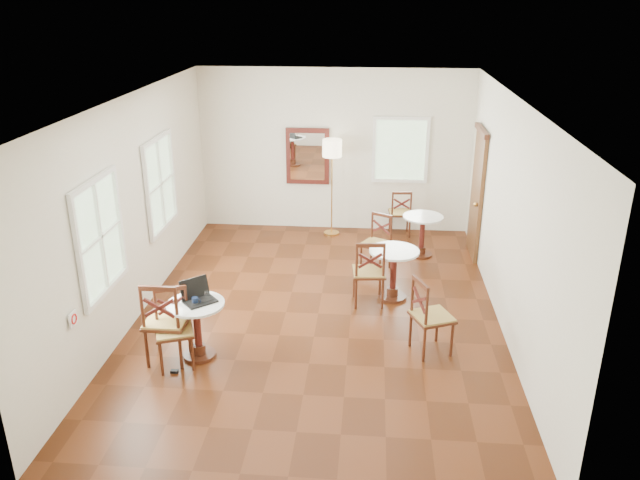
# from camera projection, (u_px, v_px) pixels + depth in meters

# --- Properties ---
(ground) EXTENTS (7.00, 7.00, 0.00)m
(ground) POSITION_uv_depth(u_px,v_px,m) (318.00, 314.00, 8.84)
(ground) COLOR #50220D
(ground) RESTS_ON ground
(room_shell) EXTENTS (5.02, 7.02, 3.01)m
(room_shell) POSITION_uv_depth(u_px,v_px,m) (315.00, 179.00, 8.40)
(room_shell) COLOR silver
(room_shell) RESTS_ON ground
(cafe_table_near) EXTENTS (0.70, 0.70, 0.74)m
(cafe_table_near) POSITION_uv_depth(u_px,v_px,m) (197.00, 324.00, 7.64)
(cafe_table_near) COLOR #482112
(cafe_table_near) RESTS_ON ground
(cafe_table_mid) EXTENTS (0.73, 0.73, 0.77)m
(cafe_table_mid) POSITION_uv_depth(u_px,v_px,m) (393.00, 269.00, 9.12)
(cafe_table_mid) COLOR #482112
(cafe_table_mid) RESTS_ON ground
(cafe_table_back) EXTENTS (0.68, 0.68, 0.72)m
(cafe_table_back) POSITION_uv_depth(u_px,v_px,m) (422.00, 231.00, 10.63)
(cafe_table_back) COLOR #482112
(cafe_table_back) RESTS_ON ground
(chair_near_a) EXTENTS (0.51, 0.51, 1.09)m
(chair_near_a) POSITION_uv_depth(u_px,v_px,m) (166.00, 321.00, 7.52)
(chair_near_a) COLOR #482112
(chair_near_a) RESTS_ON ground
(chair_near_b) EXTENTS (0.58, 0.58, 0.96)m
(chair_near_b) POSITION_uv_depth(u_px,v_px,m) (174.00, 329.00, 7.48)
(chair_near_b) COLOR #482112
(chair_near_b) RESTS_ON ground
(chair_mid_a) EXTENTS (0.51, 0.51, 1.01)m
(chair_mid_a) POSITION_uv_depth(u_px,v_px,m) (369.00, 272.00, 8.94)
(chair_mid_a) COLOR #482112
(chair_mid_a) RESTS_ON ground
(chair_mid_b) EXTENTS (0.61, 0.61, 1.01)m
(chair_mid_b) POSITION_uv_depth(u_px,v_px,m) (430.00, 316.00, 7.73)
(chair_mid_b) COLOR #482112
(chair_mid_b) RESTS_ON ground
(chair_back_a) EXTENTS (0.44, 0.44, 0.88)m
(chair_back_a) POSITION_uv_depth(u_px,v_px,m) (400.00, 213.00, 11.54)
(chair_back_a) COLOR #482112
(chair_back_a) RESTS_ON ground
(chair_back_b) EXTENTS (0.57, 0.57, 0.91)m
(chair_back_b) POSITION_uv_depth(u_px,v_px,m) (377.00, 243.00, 10.11)
(chair_back_b) COLOR #482112
(chair_back_b) RESTS_ON ground
(floor_lamp) EXTENTS (0.35, 0.35, 1.79)m
(floor_lamp) POSITION_uv_depth(u_px,v_px,m) (332.00, 155.00, 11.20)
(floor_lamp) COLOR #BF8C3F
(floor_lamp) RESTS_ON ground
(laptop) EXTENTS (0.48, 0.47, 0.26)m
(laptop) POSITION_uv_depth(u_px,v_px,m) (198.00, 296.00, 7.58)
(laptop) COLOR black
(laptop) RESTS_ON cafe_table_near
(mouse) EXTENTS (0.10, 0.07, 0.03)m
(mouse) POSITION_uv_depth(u_px,v_px,m) (196.00, 298.00, 7.63)
(mouse) COLOR black
(mouse) RESTS_ON cafe_table_near
(navy_mug) EXTENTS (0.11, 0.07, 0.09)m
(navy_mug) POSITION_uv_depth(u_px,v_px,m) (195.00, 301.00, 7.50)
(navy_mug) COLOR black
(navy_mug) RESTS_ON cafe_table_near
(water_glass) EXTENTS (0.06, 0.06, 0.10)m
(water_glass) POSITION_uv_depth(u_px,v_px,m) (207.00, 295.00, 7.62)
(water_glass) COLOR white
(water_glass) RESTS_ON cafe_table_near
(power_adapter) EXTENTS (0.09, 0.05, 0.04)m
(power_adapter) POSITION_uv_depth(u_px,v_px,m) (174.00, 371.00, 7.46)
(power_adapter) COLOR black
(power_adapter) RESTS_ON ground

